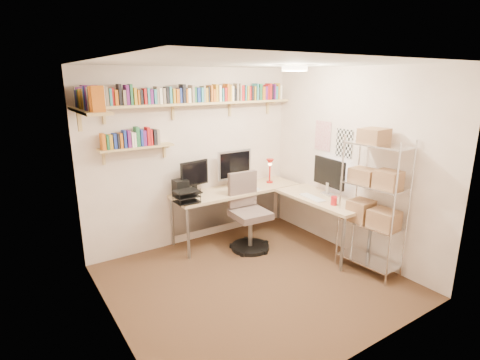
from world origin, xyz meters
The scene contains 6 objects.
ground centered at (0.00, 0.00, 0.00)m, with size 3.20×3.20×0.00m, color #49361F.
room_shell centered at (0.00, 0.00, 1.55)m, with size 3.24×3.04×2.52m.
wall_shelves centered at (-0.42, 1.29, 2.02)m, with size 3.12×1.09×0.80m.
corner_desk centered at (0.63, 0.96, 0.75)m, with size 2.14×1.98×1.32m.
office_chair centered at (0.48, 0.81, 0.45)m, with size 0.57×0.58×1.08m.
wire_rack centered at (1.36, -0.55, 1.04)m, with size 0.42×0.76×1.79m.
Camera 1 is at (-2.35, -3.25, 2.35)m, focal length 28.00 mm.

